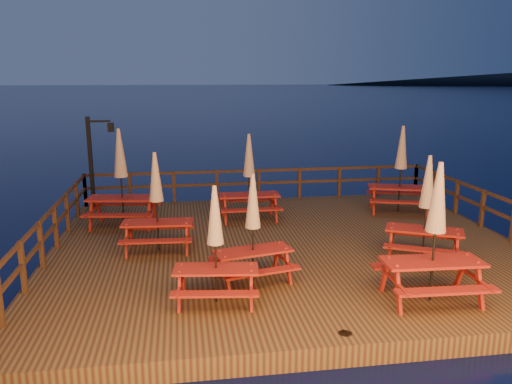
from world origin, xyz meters
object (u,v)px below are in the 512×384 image
(picnic_table_0, at_px, (157,200))
(lamp_post, at_px, (95,154))
(picnic_table_2, at_px, (215,243))
(picnic_table_1, at_px, (426,207))

(picnic_table_0, bearing_deg, lamp_post, 119.16)
(picnic_table_0, height_order, picnic_table_2, picnic_table_0)
(picnic_table_2, bearing_deg, picnic_table_1, 24.46)
(lamp_post, bearing_deg, picnic_table_2, -66.41)
(picnic_table_0, bearing_deg, picnic_table_2, -64.87)
(lamp_post, height_order, picnic_table_1, lamp_post)
(lamp_post, xyz_separation_m, picnic_table_0, (2.11, -4.47, -0.51))
(picnic_table_2, bearing_deg, lamp_post, 120.92)
(lamp_post, xyz_separation_m, picnic_table_2, (3.32, -7.60, -0.60))
(picnic_table_1, xyz_separation_m, picnic_table_2, (-5.02, -1.55, -0.10))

